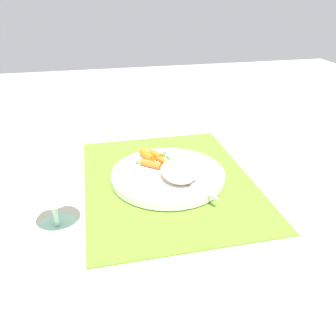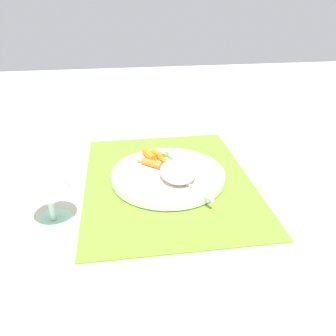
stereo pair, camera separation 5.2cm
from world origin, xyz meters
The scene contains 8 objects.
ground_plane centered at (0.00, 0.00, 0.00)m, with size 2.40×2.40×0.00m, color beige.
placemat centered at (0.00, 0.00, 0.00)m, with size 0.48×0.37×0.01m, color olive.
plate centered at (0.00, 0.00, 0.01)m, with size 0.25×0.25×0.02m, color white.
rice_mound centered at (-0.03, -0.02, 0.04)m, with size 0.10×0.08×0.03m, color beige.
carrot_portion centered at (0.06, 0.02, 0.03)m, with size 0.09×0.08×0.02m.
pea_scatter centered at (0.06, 0.01, 0.03)m, with size 0.08×0.10×0.01m.
fork centered at (-0.03, -0.02, 0.03)m, with size 0.18×0.10×0.01m.
wine_glass centered at (-0.12, 0.23, 0.10)m, with size 0.08×0.08×0.14m.
Camera 1 is at (-0.65, 0.15, 0.40)m, focal length 36.61 mm.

